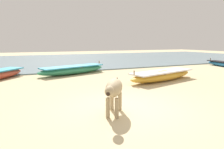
% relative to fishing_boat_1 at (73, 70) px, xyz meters
% --- Properties ---
extents(ground, '(80.00, 80.00, 0.00)m').
position_rel_fishing_boat_1_xyz_m(ground, '(-0.10, -7.51, -0.30)').
color(ground, '#CCB789').
extents(sea_water, '(60.00, 20.00, 0.08)m').
position_rel_fishing_boat_1_xyz_m(sea_water, '(-0.10, 10.76, -0.26)').
color(sea_water, slate).
rests_on(sea_water, ground).
extents(fishing_boat_1, '(4.96, 2.61, 0.75)m').
position_rel_fishing_boat_1_xyz_m(fishing_boat_1, '(0.00, 0.00, 0.00)').
color(fishing_boat_1, '#338C66').
rests_on(fishing_boat_1, ground).
extents(fishing_boat_2, '(4.85, 2.20, 0.74)m').
position_rel_fishing_boat_1_xyz_m(fishing_boat_2, '(3.96, -4.26, -0.00)').
color(fishing_boat_2, gold).
rests_on(fishing_boat_2, ground).
extents(cow_adult_dun, '(1.14, 1.46, 1.04)m').
position_rel_fishing_boat_1_xyz_m(cow_adult_dun, '(-0.66, -7.92, 0.45)').
color(cow_adult_dun, tan).
rests_on(cow_adult_dun, ground).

